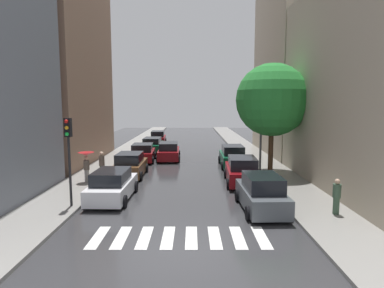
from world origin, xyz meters
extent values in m
cube|color=#313134|center=(0.00, 24.00, -0.02)|extent=(28.00, 72.00, 0.04)
cube|color=gray|center=(-6.50, 24.00, 0.07)|extent=(3.00, 72.00, 0.15)
cube|color=gray|center=(6.50, 24.00, 0.07)|extent=(3.00, 72.00, 0.15)
cube|color=silver|center=(-3.15, 1.21, 0.01)|extent=(0.45, 2.20, 0.01)
cube|color=silver|center=(-2.25, 1.21, 0.01)|extent=(0.45, 2.20, 0.01)
cube|color=silver|center=(-1.35, 1.21, 0.01)|extent=(0.45, 2.20, 0.01)
cube|color=silver|center=(-0.45, 1.21, 0.01)|extent=(0.45, 2.20, 0.01)
cube|color=silver|center=(0.45, 1.21, 0.01)|extent=(0.45, 2.20, 0.01)
cube|color=silver|center=(1.35, 1.21, 0.01)|extent=(0.45, 2.20, 0.01)
cube|color=silver|center=(2.25, 1.21, 0.01)|extent=(0.45, 2.20, 0.01)
cube|color=silver|center=(3.15, 1.21, 0.01)|extent=(0.45, 2.20, 0.01)
cube|color=#8C6B56|center=(-11.00, 18.19, 11.00)|extent=(6.00, 12.91, 22.00)
cube|color=#B2A38C|center=(11.00, 8.65, 6.29)|extent=(6.00, 14.95, 12.58)
cube|color=#B2A38C|center=(11.00, 23.16, 8.97)|extent=(6.00, 13.35, 17.94)
cube|color=silver|center=(-3.80, 6.38, 0.58)|extent=(1.96, 4.55, 0.80)
cube|color=black|center=(-3.81, 6.15, 1.30)|extent=(1.70, 2.51, 0.65)
cylinder|color=black|center=(-4.72, 7.88, 0.32)|extent=(0.23, 0.64, 0.64)
cylinder|color=black|center=(-2.84, 7.85, 0.32)|extent=(0.23, 0.64, 0.64)
cylinder|color=black|center=(-4.77, 4.90, 0.32)|extent=(0.23, 0.64, 0.64)
cylinder|color=black|center=(-2.88, 4.87, 0.32)|extent=(0.23, 0.64, 0.64)
cube|color=brown|center=(-3.90, 12.05, 0.59)|extent=(1.88, 4.24, 0.84)
cube|color=black|center=(-3.90, 11.84, 1.36)|extent=(1.65, 2.33, 0.69)
cylinder|color=black|center=(-4.83, 13.45, 0.32)|extent=(0.22, 0.64, 0.64)
cylinder|color=black|center=(-2.96, 13.44, 0.32)|extent=(0.22, 0.64, 0.64)
cylinder|color=black|center=(-4.84, 10.65, 0.32)|extent=(0.22, 0.64, 0.64)
cylinder|color=black|center=(-2.97, 10.65, 0.32)|extent=(0.22, 0.64, 0.64)
cube|color=maroon|center=(-3.94, 18.27, 0.57)|extent=(2.11, 4.28, 0.78)
cube|color=black|center=(-3.93, 18.06, 1.27)|extent=(1.80, 2.38, 0.64)
cylinder|color=black|center=(-4.96, 19.62, 0.32)|extent=(0.25, 0.65, 0.64)
cylinder|color=black|center=(-3.03, 19.70, 0.32)|extent=(0.25, 0.65, 0.64)
cylinder|color=black|center=(-4.85, 16.85, 0.32)|extent=(0.25, 0.65, 0.64)
cylinder|color=black|center=(-2.92, 16.93, 0.32)|extent=(0.25, 0.65, 0.64)
cube|color=#0C4C2D|center=(-3.79, 24.33, 0.55)|extent=(2.01, 4.78, 0.74)
cube|color=black|center=(-3.79, 24.09, 1.23)|extent=(1.73, 2.64, 0.61)
cylinder|color=black|center=(-4.71, 25.91, 0.32)|extent=(0.23, 0.64, 0.64)
cylinder|color=black|center=(-2.80, 25.87, 0.32)|extent=(0.23, 0.64, 0.64)
cylinder|color=black|center=(-4.77, 22.78, 0.32)|extent=(0.23, 0.64, 0.64)
cylinder|color=black|center=(-2.87, 22.74, 0.32)|extent=(0.23, 0.64, 0.64)
cube|color=maroon|center=(-3.84, 30.65, 0.60)|extent=(1.95, 4.55, 0.85)
cube|color=black|center=(-3.83, 30.43, 1.38)|extent=(1.66, 2.53, 0.70)
cylinder|color=black|center=(-4.79, 32.10, 0.32)|extent=(0.24, 0.65, 0.64)
cylinder|color=black|center=(-3.01, 32.17, 0.32)|extent=(0.24, 0.65, 0.64)
cylinder|color=black|center=(-4.67, 29.14, 0.32)|extent=(0.24, 0.65, 0.64)
cylinder|color=black|center=(-2.90, 29.21, 0.32)|extent=(0.24, 0.65, 0.64)
cube|color=#474C51|center=(3.82, 4.56, 0.61)|extent=(1.93, 4.44, 0.88)
cube|color=black|center=(3.83, 4.34, 1.41)|extent=(1.65, 2.46, 0.72)
cylinder|color=black|center=(2.88, 5.98, 0.32)|extent=(0.24, 0.65, 0.64)
cylinder|color=black|center=(4.68, 6.03, 0.32)|extent=(0.24, 0.65, 0.64)
cylinder|color=black|center=(2.97, 3.08, 0.32)|extent=(0.24, 0.65, 0.64)
cylinder|color=black|center=(4.77, 3.13, 0.32)|extent=(0.24, 0.65, 0.64)
cube|color=maroon|center=(3.70, 10.00, 0.61)|extent=(2.10, 4.65, 0.86)
cube|color=black|center=(3.69, 9.77, 1.39)|extent=(1.78, 2.59, 0.70)
cylinder|color=black|center=(2.82, 11.55, 0.32)|extent=(0.25, 0.65, 0.64)
cylinder|color=black|center=(4.72, 11.46, 0.32)|extent=(0.25, 0.65, 0.64)
cylinder|color=black|center=(2.68, 8.53, 0.32)|extent=(0.25, 0.65, 0.64)
cylinder|color=black|center=(4.58, 8.45, 0.32)|extent=(0.25, 0.65, 0.64)
cube|color=#0C4C2D|center=(3.80, 15.85, 0.61)|extent=(1.88, 4.57, 0.87)
cube|color=black|center=(3.80, 15.62, 1.40)|extent=(1.65, 2.52, 0.71)
cylinder|color=black|center=(2.89, 17.36, 0.32)|extent=(0.22, 0.64, 0.64)
cylinder|color=black|center=(4.74, 17.35, 0.32)|extent=(0.22, 0.64, 0.64)
cylinder|color=black|center=(2.87, 14.35, 0.32)|extent=(0.22, 0.64, 0.64)
cylinder|color=black|center=(4.72, 14.34, 0.32)|extent=(0.22, 0.64, 0.64)
cube|color=maroon|center=(-1.67, 19.09, 0.57)|extent=(1.97, 4.61, 0.80)
cube|color=black|center=(-1.66, 18.86, 1.30)|extent=(1.69, 2.55, 0.65)
cylinder|color=black|center=(-2.63, 20.57, 0.32)|extent=(0.24, 0.65, 0.64)
cylinder|color=black|center=(-0.78, 20.62, 0.32)|extent=(0.24, 0.65, 0.64)
cylinder|color=black|center=(-2.55, 17.56, 0.32)|extent=(0.24, 0.65, 0.64)
cylinder|color=black|center=(-0.70, 17.61, 0.32)|extent=(0.24, 0.65, 0.64)
cylinder|color=#38513D|center=(7.00, 3.50, 0.54)|extent=(0.28, 0.28, 0.78)
cylinder|color=#38513D|center=(7.00, 3.50, 1.23)|extent=(0.36, 0.36, 0.61)
sphere|color=tan|center=(7.00, 3.50, 1.66)|extent=(0.24, 0.24, 0.24)
cylinder|color=#38513D|center=(-5.53, 10.65, 0.58)|extent=(0.28, 0.28, 0.87)
cylinder|color=brown|center=(-5.53, 10.65, 1.36)|extent=(0.36, 0.36, 0.69)
sphere|color=tan|center=(-5.53, 10.65, 1.84)|extent=(0.27, 0.27, 0.27)
cylinder|color=gray|center=(-6.27, 9.75, 0.54)|extent=(0.28, 0.28, 0.78)
cylinder|color=brown|center=(-6.27, 9.75, 1.24)|extent=(0.36, 0.36, 0.62)
sphere|color=tan|center=(-6.27, 9.75, 1.68)|extent=(0.24, 0.24, 0.24)
cone|color=red|center=(-6.27, 9.75, 1.96)|extent=(1.01, 1.01, 0.20)
cylinder|color=#333338|center=(-6.27, 9.75, 1.60)|extent=(0.02, 0.02, 0.72)
cylinder|color=#513823|center=(6.21, 12.81, 1.67)|extent=(0.36, 0.36, 3.04)
sphere|color=#277D31|center=(6.21, 12.81, 5.41)|extent=(5.21, 5.21, 5.21)
cylinder|color=black|center=(-5.45, 4.74, 1.85)|extent=(0.12, 0.12, 3.40)
cube|color=black|center=(-5.45, 4.74, 4.00)|extent=(0.30, 0.30, 0.90)
sphere|color=red|center=(-5.45, 4.56, 4.30)|extent=(0.18, 0.18, 0.18)
sphere|color=#F2A519|center=(-5.45, 4.56, 4.00)|extent=(0.18, 0.18, 0.18)
sphere|color=green|center=(-5.45, 4.56, 3.70)|extent=(0.18, 0.18, 0.18)
cylinder|color=#595B60|center=(5.55, 13.24, 3.82)|extent=(0.16, 0.16, 7.34)
ellipsoid|color=beige|center=(5.55, 13.24, 7.64)|extent=(0.60, 0.28, 0.24)
camera|label=1|loc=(0.47, -10.98, 5.12)|focal=30.89mm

